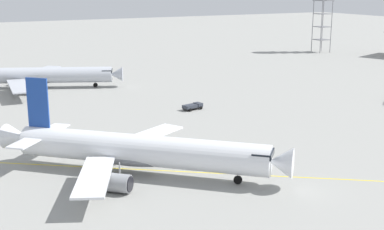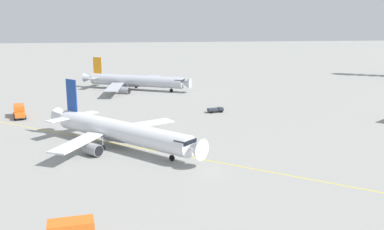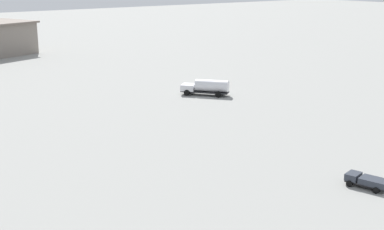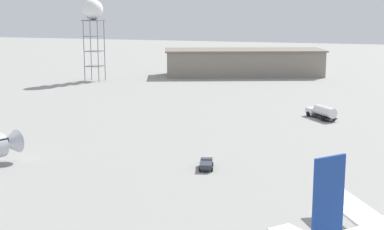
% 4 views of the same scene
% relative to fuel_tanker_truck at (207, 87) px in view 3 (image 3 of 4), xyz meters
% --- Properties ---
extents(fuel_tanker_truck, '(8.29, 7.14, 2.87)m').
position_rel_fuel_tanker_truck_xyz_m(fuel_tanker_truck, '(0.00, 0.00, 0.00)').
color(fuel_tanker_truck, '#232326').
rests_on(fuel_tanker_truck, ground_plane).
extents(baggage_truck_truck, '(4.46, 2.77, 1.22)m').
position_rel_fuel_tanker_truck_xyz_m(baggage_truck_truck, '(43.04, -14.10, -0.84)').
color(baggage_truck_truck, '#232326').
rests_on(baggage_truck_truck, ground_plane).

